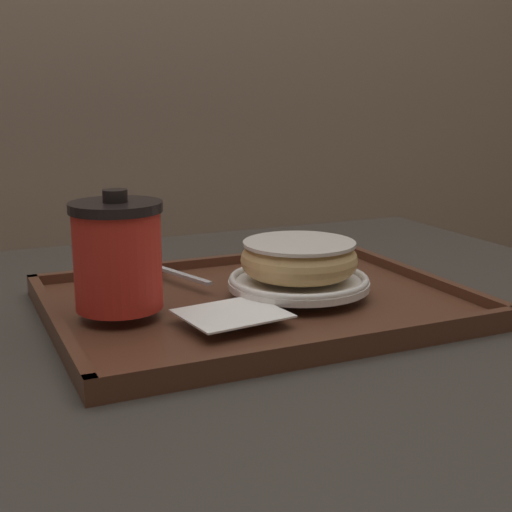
{
  "coord_description": "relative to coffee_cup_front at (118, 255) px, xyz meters",
  "views": [
    {
      "loc": [
        -0.34,
        -0.7,
        0.98
      ],
      "look_at": [
        -0.01,
        0.01,
        0.8
      ],
      "focal_mm": 50.0,
      "sensor_mm": 36.0,
      "label": 1
    }
  ],
  "objects": [
    {
      "name": "coffee_cup_front",
      "position": [
        0.0,
        0.0,
        0.0
      ],
      "size": [
        0.1,
        0.1,
        0.12
      ],
      "color": "red",
      "rests_on": "serving_tray"
    },
    {
      "name": "serving_tray",
      "position": [
        0.16,
        0.0,
        -0.07
      ],
      "size": [
        0.46,
        0.36,
        0.02
      ],
      "color": "#512D1E",
      "rests_on": "cafe_table"
    },
    {
      "name": "napkin_paper",
      "position": [
        0.1,
        -0.07,
        -0.06
      ],
      "size": [
        0.11,
        0.1,
        0.0
      ],
      "rotation": [
        0.0,
        0.0,
        0.13
      ],
      "color": "white",
      "rests_on": "serving_tray"
    },
    {
      "name": "spoon",
      "position": [
        0.09,
        0.14,
        -0.05
      ],
      "size": [
        0.06,
        0.14,
        0.01
      ],
      "rotation": [
        0.0,
        0.0,
        1.88
      ],
      "color": "silver",
      "rests_on": "serving_tray"
    },
    {
      "name": "donut_chocolate_glazed",
      "position": [
        0.21,
        -0.01,
        -0.02
      ],
      "size": [
        0.13,
        0.13,
        0.04
      ],
      "color": "#DBB270",
      "rests_on": "plate_with_chocolate_donut"
    },
    {
      "name": "plate_with_chocolate_donut",
      "position": [
        0.21,
        -0.01,
        -0.05
      ],
      "size": [
        0.16,
        0.16,
        0.01
      ],
      "color": "white",
      "rests_on": "serving_tray"
    },
    {
      "name": "cafe_table",
      "position": [
        0.17,
        -0.01,
        -0.25
      ],
      "size": [
        0.99,
        0.9,
        0.73
      ],
      "color": "#38332D",
      "rests_on": "ground_plane"
    }
  ]
}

